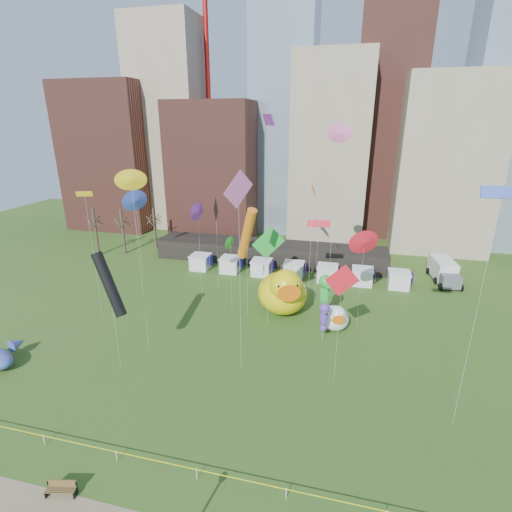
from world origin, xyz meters
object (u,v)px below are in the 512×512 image
(seahorse_green, at_px, (325,291))
(park_bench, at_px, (61,488))
(box_truck, at_px, (444,271))
(big_duck, at_px, (283,291))
(small_duck, at_px, (335,317))
(seahorse_purple, at_px, (324,315))

(seahorse_green, distance_m, park_bench, 29.14)
(seahorse_green, distance_m, box_truck, 24.59)
(big_duck, height_order, small_duck, big_duck)
(small_duck, height_order, seahorse_purple, seahorse_purple)
(small_duck, bearing_deg, seahorse_purple, -123.10)
(park_bench, bearing_deg, small_duck, 45.05)
(park_bench, bearing_deg, seahorse_green, 47.22)
(small_duck, relative_size, park_bench, 2.41)
(big_duck, distance_m, park_bench, 29.20)
(park_bench, bearing_deg, seahorse_purple, 43.59)
(box_truck, bearing_deg, seahorse_green, -138.25)
(small_duck, bearing_deg, park_bench, -135.45)
(park_bench, bearing_deg, box_truck, 41.95)
(big_duck, bearing_deg, park_bench, -128.18)
(big_duck, xyz_separation_m, seahorse_purple, (5.35, -5.53, 0.33))
(big_duck, xyz_separation_m, small_duck, (6.42, -2.56, -1.37))
(seahorse_purple, distance_m, box_truck, 26.57)
(seahorse_green, bearing_deg, small_duck, -14.28)
(small_duck, height_order, park_bench, small_duck)
(seahorse_green, xyz_separation_m, park_bench, (-14.41, -24.97, -4.19))
(seahorse_purple, height_order, park_bench, seahorse_purple)
(big_duck, xyz_separation_m, park_bench, (-9.31, -27.57, -2.39))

